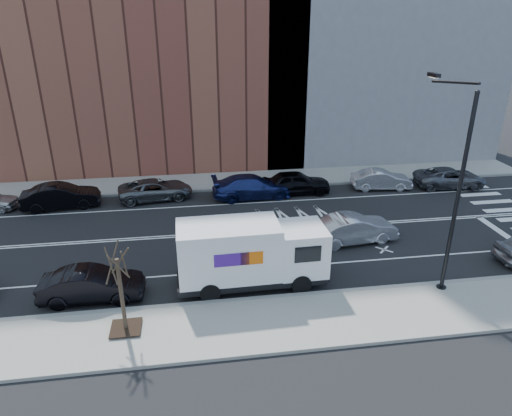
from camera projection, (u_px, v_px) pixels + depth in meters
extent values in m
plane|color=black|center=(265.00, 230.00, 26.81)|extent=(120.00, 120.00, 0.00)
cube|color=gray|center=(300.00, 321.00, 18.77)|extent=(44.00, 3.60, 0.15)
cube|color=gray|center=(246.00, 180.00, 34.79)|extent=(44.00, 3.60, 0.15)
cube|color=gray|center=(290.00, 296.00, 20.40)|extent=(44.00, 0.25, 0.17)
cube|color=gray|center=(249.00, 188.00, 33.14)|extent=(44.00, 0.25, 0.17)
cube|color=brown|center=(132.00, 24.00, 35.61)|extent=(26.00, 10.00, 22.00)
cylinder|color=black|center=(457.00, 200.00, 19.26)|extent=(0.18, 0.18, 9.00)
cylinder|color=black|center=(441.00, 288.00, 20.98)|extent=(0.44, 0.44, 0.20)
sphere|color=black|center=(477.00, 92.00, 17.51)|extent=(0.20, 0.20, 0.20)
cylinder|color=black|center=(454.00, 82.00, 19.00)|extent=(0.11, 3.49, 0.48)
cube|color=black|center=(434.00, 75.00, 20.51)|extent=(0.25, 0.80, 0.18)
cube|color=#FFF2CC|center=(434.00, 77.00, 20.55)|extent=(0.18, 0.55, 0.03)
cube|color=black|center=(126.00, 328.00, 18.13)|extent=(1.20, 1.20, 0.04)
cylinder|color=#382B1E|center=(122.00, 295.00, 17.53)|extent=(0.16, 0.16, 3.20)
cylinder|color=#382B1E|center=(124.00, 263.00, 17.02)|extent=(0.06, 0.80, 1.44)
cylinder|color=#382B1E|center=(120.00, 260.00, 17.21)|extent=(0.81, 0.31, 1.19)
cylinder|color=#382B1E|center=(112.00, 262.00, 17.09)|extent=(0.58, 0.76, 1.50)
cylinder|color=#382B1E|center=(111.00, 266.00, 16.82)|extent=(0.47, 0.61, 1.37)
cylinder|color=#382B1E|center=(119.00, 267.00, 16.78)|extent=(0.72, 0.29, 1.13)
cube|color=black|center=(250.00, 275.00, 21.30)|extent=(6.78, 2.42, 0.33)
cube|color=white|center=(301.00, 248.00, 21.20)|extent=(2.22, 2.38, 2.17)
cube|color=black|center=(324.00, 240.00, 21.24)|extent=(0.11, 2.01, 1.03)
cube|color=black|center=(308.00, 254.00, 20.00)|extent=(1.20, 0.07, 0.76)
cube|color=black|center=(295.00, 231.00, 22.14)|extent=(1.20, 0.07, 0.76)
cube|color=black|center=(322.00, 267.00, 21.79)|extent=(0.21, 2.18, 0.38)
cube|color=white|center=(229.00, 250.00, 20.60)|extent=(4.61, 2.48, 2.50)
cube|color=#47198C|center=(232.00, 260.00, 19.43)|extent=(1.52, 0.05, 0.60)
cube|color=orange|center=(252.00, 258.00, 19.56)|extent=(0.98, 0.04, 0.60)
cube|color=#47198C|center=(226.00, 235.00, 21.64)|extent=(1.52, 0.05, 0.60)
cube|color=orange|center=(244.00, 234.00, 21.77)|extent=(0.98, 0.04, 0.60)
cylinder|color=black|center=(301.00, 284.00, 20.66)|extent=(0.92, 0.32, 0.91)
cylinder|color=black|center=(290.00, 260.00, 22.63)|extent=(0.92, 0.32, 0.91)
cylinder|color=black|center=(210.00, 292.00, 20.03)|extent=(0.92, 0.32, 0.91)
cylinder|color=black|center=(207.00, 267.00, 22.00)|extent=(0.92, 0.32, 0.91)
imported|color=black|center=(61.00, 196.00, 29.68)|extent=(5.05, 2.33, 1.60)
imported|color=#565A5F|center=(156.00, 190.00, 31.12)|extent=(5.21, 2.93, 1.38)
imported|color=navy|center=(252.00, 186.00, 31.37)|extent=(5.57, 2.50, 1.58)
imported|color=black|center=(296.00, 182.00, 32.08)|extent=(4.77, 1.99, 1.62)
imported|color=silver|center=(381.00, 180.00, 32.95)|extent=(4.39, 1.93, 1.40)
imported|color=#53555B|center=(450.00, 178.00, 33.35)|extent=(5.28, 2.89, 1.40)
imported|color=#BABABF|center=(354.00, 229.00, 25.19)|extent=(4.97, 2.26, 1.58)
imported|color=black|center=(92.00, 285.00, 20.06)|extent=(4.50, 1.65, 1.47)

